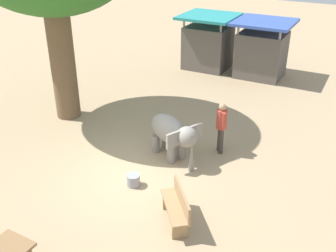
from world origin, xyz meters
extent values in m
plane|color=tan|center=(0.00, 0.00, 0.00)|extent=(60.00, 60.00, 0.00)
cylinder|color=gray|center=(0.78, 1.40, 0.28)|extent=(0.24, 0.24, 0.56)
cylinder|color=gray|center=(0.61, 1.04, 0.28)|extent=(0.24, 0.24, 0.56)
cylinder|color=gray|center=(0.08, 1.72, 0.28)|extent=(0.24, 0.24, 0.56)
cylinder|color=gray|center=(-0.08, 1.37, 0.28)|extent=(0.24, 0.24, 0.56)
ellipsoid|color=gray|center=(0.35, 1.38, 0.89)|extent=(1.56, 1.23, 0.84)
sphere|color=gray|center=(1.13, 1.02, 1.00)|extent=(0.59, 0.59, 0.59)
cone|color=gray|center=(1.33, 0.92, 0.47)|extent=(0.19, 0.19, 0.94)
cube|color=gray|center=(1.21, 1.41, 1.00)|extent=(0.27, 0.47, 0.45)
cube|color=gray|center=(0.88, 0.70, 1.00)|extent=(0.27, 0.47, 0.45)
cylinder|color=#3F3833|center=(1.71, 2.22, 0.41)|extent=(0.14, 0.14, 0.82)
cylinder|color=#3F3833|center=(1.61, 2.37, 0.41)|extent=(0.14, 0.14, 0.82)
cylinder|color=#B23F33|center=(1.66, 2.30, 1.11)|extent=(0.32, 0.32, 0.58)
sphere|color=tan|center=(1.66, 2.30, 1.51)|extent=(0.22, 0.22, 0.22)
cylinder|color=#B23F33|center=(1.78, 2.13, 1.12)|extent=(0.09, 0.09, 0.55)
cylinder|color=#B23F33|center=(1.54, 2.47, 1.12)|extent=(0.09, 0.09, 0.55)
cylinder|color=brown|center=(-4.17, 2.13, 2.04)|extent=(0.85, 0.85, 4.08)
cube|color=#9E7A51|center=(1.91, -1.25, 0.45)|extent=(1.20, 1.33, 0.06)
cube|color=#9E7A51|center=(2.04, -1.14, 0.68)|extent=(0.94, 1.11, 0.40)
cube|color=#9E7A51|center=(2.25, -1.65, 0.21)|extent=(0.33, 0.29, 0.42)
cube|color=#9E7A51|center=(1.58, -0.84, 0.21)|extent=(0.33, 0.29, 0.42)
cylinder|color=olive|center=(-0.49, -3.97, 0.36)|extent=(0.10, 0.10, 0.72)
cube|color=#59514C|center=(-1.83, 9.51, 1.00)|extent=(2.00, 1.80, 2.00)
cube|color=teal|center=(-1.83, 9.51, 2.46)|extent=(2.50, 2.50, 0.12)
cylinder|color=gray|center=(-0.93, 10.32, 1.20)|extent=(0.10, 0.10, 2.40)
cylinder|color=gray|center=(-0.93, 8.70, 1.20)|extent=(0.10, 0.10, 2.40)
cylinder|color=gray|center=(-2.73, 10.32, 1.20)|extent=(0.10, 0.10, 2.40)
cylinder|color=gray|center=(-2.73, 8.70, 1.20)|extent=(0.10, 0.10, 2.40)
cube|color=#59514C|center=(0.77, 9.51, 1.00)|extent=(2.00, 1.80, 2.00)
cube|color=#3856B2|center=(0.77, 9.51, 2.46)|extent=(2.50, 2.50, 0.12)
cylinder|color=gray|center=(1.67, 10.32, 1.20)|extent=(0.10, 0.10, 2.40)
cylinder|color=gray|center=(1.67, 8.70, 1.20)|extent=(0.10, 0.10, 2.40)
cylinder|color=gray|center=(-0.13, 10.32, 1.20)|extent=(0.10, 0.10, 2.40)
cylinder|color=gray|center=(-0.13, 8.70, 1.20)|extent=(0.10, 0.10, 2.40)
cylinder|color=gray|center=(0.26, -0.45, 0.16)|extent=(0.36, 0.36, 0.32)
camera|label=1|loc=(5.20, -7.76, 6.31)|focal=42.37mm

